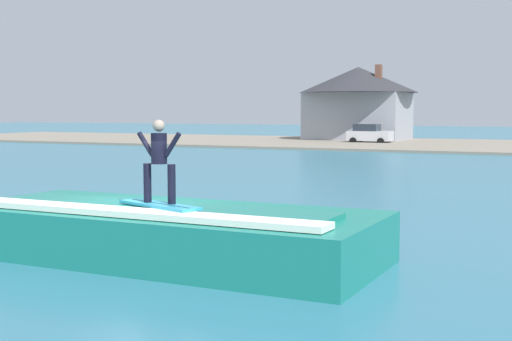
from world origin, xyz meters
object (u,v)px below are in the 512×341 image
at_px(car_near_shore, 369,134).
at_px(wave_crest, 166,232).
at_px(surfboard, 159,205).
at_px(surfer, 159,157).
at_px(house_with_chimney, 358,98).
at_px(tree_tall_bare, 331,104).

bearing_deg(car_near_shore, wave_crest, -77.70).
relative_size(wave_crest, surfboard, 4.19).
relative_size(surfboard, surfer, 1.27).
height_order(wave_crest, house_with_chimney, house_with_chimney).
distance_m(surfboard, tree_tall_bare, 60.67).
xyz_separation_m(surfer, house_with_chimney, (-14.21, 57.01, 2.24)).
relative_size(wave_crest, surfer, 5.33).
xyz_separation_m(car_near_shore, tree_tall_bare, (-6.21, 6.73, 2.87)).
height_order(surfer, car_near_shore, surfer).
distance_m(wave_crest, tree_tall_bare, 60.12).
distance_m(car_near_shore, house_with_chimney, 7.34).
bearing_deg(surfboard, wave_crest, 110.80).
xyz_separation_m(wave_crest, surfboard, (0.20, -0.54, 0.66)).
distance_m(surfboard, surfer, 0.97).
xyz_separation_m(surfer, car_near_shore, (-11.24, 51.26, -1.23)).
bearing_deg(surfboard, tree_tall_bare, 106.76).
distance_m(wave_crest, surfer, 1.70).
relative_size(car_near_shore, house_with_chimney, 0.34).
height_order(surfboard, house_with_chimney, house_with_chimney).
xyz_separation_m(house_with_chimney, tree_tall_bare, (-3.25, 0.98, -0.60)).
relative_size(surfer, house_with_chimney, 0.14).
height_order(wave_crest, surfer, surfer).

